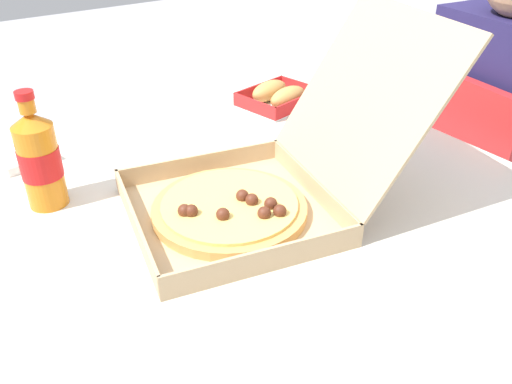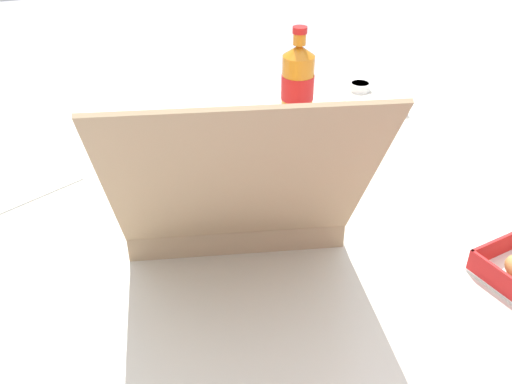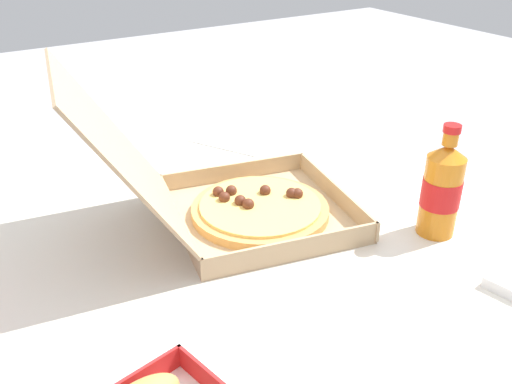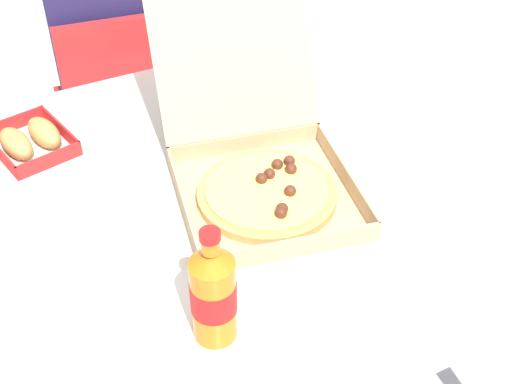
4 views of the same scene
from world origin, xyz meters
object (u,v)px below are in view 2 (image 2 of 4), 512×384
at_px(dipping_sauce_cup, 360,86).
at_px(paper_menu, 14,185).
at_px(pizza_box_open, 232,188).
at_px(napkin_pile, 376,108).
at_px(cola_bottle, 298,84).

bearing_deg(dipping_sauce_cup, paper_menu, 14.91).
distance_m(pizza_box_open, napkin_pile, 0.54).
xyz_separation_m(cola_bottle, paper_menu, (0.62, 0.09, -0.09)).
distance_m(pizza_box_open, paper_menu, 0.43).
relative_size(napkin_pile, dipping_sauce_cup, 1.96).
distance_m(paper_menu, napkin_pile, 0.83).
distance_m(cola_bottle, paper_menu, 0.63).
distance_m(cola_bottle, dipping_sauce_cup, 0.28).
height_order(cola_bottle, napkin_pile, cola_bottle).
relative_size(pizza_box_open, cola_bottle, 2.64).
xyz_separation_m(pizza_box_open, dipping_sauce_cup, (-0.48, -0.44, -0.04)).
relative_size(cola_bottle, napkin_pile, 2.04).
bearing_deg(cola_bottle, pizza_box_open, 51.72).
distance_m(cola_bottle, napkin_pile, 0.22).
bearing_deg(napkin_pile, paper_menu, 6.30).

